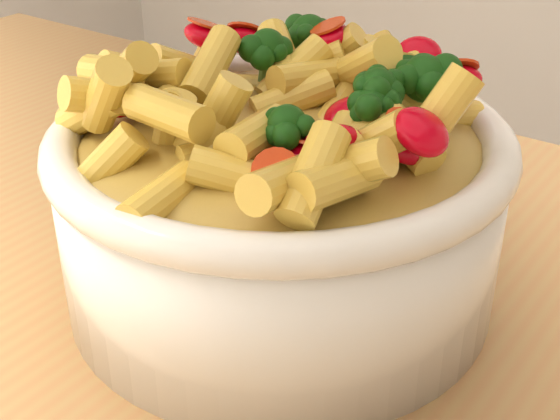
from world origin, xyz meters
The scene contains 2 objects.
serving_bowl centered at (0.07, 0.08, 0.96)m, with size 0.27×0.27×0.12m.
pasta_salad centered at (0.07, 0.08, 1.03)m, with size 0.21×0.21×0.05m.
Camera 1 is at (0.31, -0.26, 1.19)m, focal length 50.00 mm.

